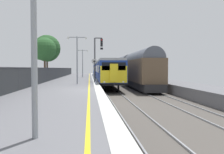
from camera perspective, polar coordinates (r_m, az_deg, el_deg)
The scene contains 11 objects.
ground at distance 18.02m, azimuth 4.00°, elevation -4.99°, with size 17.40×110.00×1.21m.
commuter_train_at_platform at distance 43.91m, azimuth -2.33°, elevation 1.67°, with size 2.83×41.77×3.81m.
freight_train_adjacent_track at distance 50.99m, azimuth 1.75°, elevation 2.12°, with size 2.60×57.00×4.77m.
signal_gantry at distance 29.43m, azimuth -3.70°, elevation 5.54°, with size 1.10×0.24×5.44m.
speed_limit_sign at distance 27.01m, azimuth -4.29°, elevation 2.35°, with size 0.59×0.08×2.71m.
platform_lamp_near at distance 5.85m, azimuth -18.48°, elevation 15.30°, with size 2.00×0.20×4.96m.
platform_lamp_mid at distance 24.39m, azimuth -8.47°, elevation 5.18°, with size 2.00×0.20×4.88m.
platform_lamp_far at distance 43.12m, azimuth -7.16°, elevation 3.92°, with size 2.00×0.20×4.98m.
platform_back_fence at distance 18.39m, azimuth -21.71°, elevation -0.30°, with size 0.07×99.00×1.70m.
background_tree_left at distance 42.65m, azimuth -15.46°, elevation 6.54°, with size 4.65×4.65×7.40m.
background_tree_centre at distance 36.58m, azimuth -16.25°, elevation 6.34°, with size 3.46×3.45×6.21m.
Camera 1 is at (-0.30, -17.64, 1.63)m, focal length 37.68 mm.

